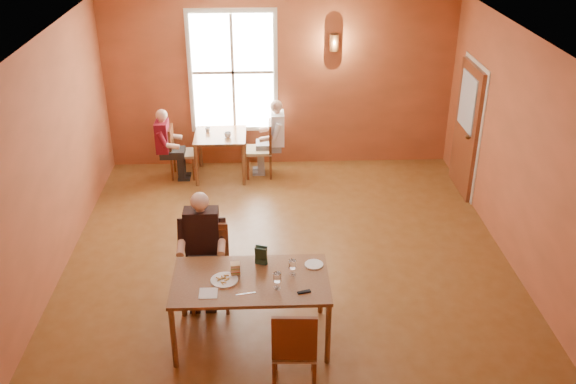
{
  "coord_description": "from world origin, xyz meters",
  "views": [
    {
      "loc": [
        -0.31,
        -7.18,
        4.79
      ],
      "look_at": [
        0.0,
        0.2,
        1.05
      ],
      "focal_mm": 40.0,
      "sensor_mm": 36.0,
      "label": 1
    }
  ],
  "objects_px": {
    "chair_empty": "(294,345)",
    "main_table": "(251,309)",
    "chair_diner_main": "(210,269)",
    "diner_main": "(209,259)",
    "chair_diner_maroon": "(183,152)",
    "diner_white": "(260,141)",
    "diner_maroon": "(181,144)",
    "chair_diner_white": "(259,149)",
    "second_table": "(221,155)"
  },
  "relations": [
    {
      "from": "main_table",
      "to": "second_table",
      "type": "distance_m",
      "value": 4.39
    },
    {
      "from": "chair_diner_maroon",
      "to": "diner_maroon",
      "type": "xyz_separation_m",
      "value": [
        -0.03,
        0.0,
        0.15
      ]
    },
    {
      "from": "chair_diner_main",
      "to": "diner_white",
      "type": "distance_m",
      "value": 3.76
    },
    {
      "from": "chair_empty",
      "to": "chair_diner_maroon",
      "type": "height_order",
      "value": "chair_empty"
    },
    {
      "from": "chair_diner_white",
      "to": "chair_diner_maroon",
      "type": "distance_m",
      "value": 1.3
    },
    {
      "from": "chair_diner_main",
      "to": "chair_empty",
      "type": "distance_m",
      "value": 1.68
    },
    {
      "from": "second_table",
      "to": "chair_diner_white",
      "type": "distance_m",
      "value": 0.66
    },
    {
      "from": "diner_main",
      "to": "chair_diner_maroon",
      "type": "distance_m",
      "value": 3.81
    },
    {
      "from": "diner_white",
      "to": "diner_maroon",
      "type": "xyz_separation_m",
      "value": [
        -1.36,
        0.0,
        -0.04
      ]
    },
    {
      "from": "main_table",
      "to": "diner_main",
      "type": "xyz_separation_m",
      "value": [
        -0.5,
        0.62,
        0.28
      ]
    },
    {
      "from": "main_table",
      "to": "chair_diner_maroon",
      "type": "bearing_deg",
      "value": 105.51
    },
    {
      "from": "diner_main",
      "to": "chair_diner_maroon",
      "type": "relative_size",
      "value": 1.5
    },
    {
      "from": "diner_main",
      "to": "second_table",
      "type": "bearing_deg",
      "value": -89.08
    },
    {
      "from": "diner_maroon",
      "to": "diner_main",
      "type": "bearing_deg",
      "value": 11.19
    },
    {
      "from": "main_table",
      "to": "diner_maroon",
      "type": "bearing_deg",
      "value": 105.88
    },
    {
      "from": "diner_white",
      "to": "diner_main",
      "type": "bearing_deg",
      "value": 170.58
    },
    {
      "from": "chair_diner_main",
      "to": "diner_main",
      "type": "xyz_separation_m",
      "value": [
        0.0,
        -0.03,
        0.17
      ]
    },
    {
      "from": "chair_empty",
      "to": "diner_white",
      "type": "xyz_separation_m",
      "value": [
        -0.32,
        5.1,
        0.14
      ]
    },
    {
      "from": "chair_empty",
      "to": "chair_diner_maroon",
      "type": "relative_size",
      "value": 1.1
    },
    {
      "from": "chair_diner_maroon",
      "to": "diner_maroon",
      "type": "distance_m",
      "value": 0.16
    },
    {
      "from": "diner_maroon",
      "to": "chair_diner_maroon",
      "type": "bearing_deg",
      "value": 90.0
    },
    {
      "from": "chair_diner_main",
      "to": "diner_maroon",
      "type": "xyz_separation_m",
      "value": [
        -0.74,
        3.71,
        0.1
      ]
    },
    {
      "from": "second_table",
      "to": "chair_empty",
      "type": "bearing_deg",
      "value": -78.89
    },
    {
      "from": "chair_diner_main",
      "to": "second_table",
      "type": "bearing_deg",
      "value": -89.08
    },
    {
      "from": "main_table",
      "to": "diner_white",
      "type": "distance_m",
      "value": 4.37
    },
    {
      "from": "chair_diner_white",
      "to": "diner_maroon",
      "type": "xyz_separation_m",
      "value": [
        -1.33,
        0.0,
        0.12
      ]
    },
    {
      "from": "chair_empty",
      "to": "second_table",
      "type": "xyz_separation_m",
      "value": [
        -1.0,
        5.1,
        -0.12
      ]
    },
    {
      "from": "diner_white",
      "to": "chair_empty",
      "type": "bearing_deg",
      "value": -176.39
    },
    {
      "from": "diner_white",
      "to": "diner_maroon",
      "type": "distance_m",
      "value": 1.36
    },
    {
      "from": "diner_main",
      "to": "chair_diner_white",
      "type": "distance_m",
      "value": 3.79
    },
    {
      "from": "diner_main",
      "to": "chair_diner_white",
      "type": "height_order",
      "value": "diner_main"
    },
    {
      "from": "diner_main",
      "to": "diner_maroon",
      "type": "distance_m",
      "value": 3.81
    },
    {
      "from": "chair_diner_maroon",
      "to": "second_table",
      "type": "bearing_deg",
      "value": 90.0
    },
    {
      "from": "chair_empty",
      "to": "chair_diner_maroon",
      "type": "bearing_deg",
      "value": 111.15
    },
    {
      "from": "diner_main",
      "to": "diner_white",
      "type": "bearing_deg",
      "value": -99.42
    },
    {
      "from": "main_table",
      "to": "chair_diner_main",
      "type": "relative_size",
      "value": 1.68
    },
    {
      "from": "chair_diner_main",
      "to": "diner_main",
      "type": "height_order",
      "value": "diner_main"
    },
    {
      "from": "chair_empty",
      "to": "main_table",
      "type": "bearing_deg",
      "value": 124.04
    },
    {
      "from": "chair_empty",
      "to": "diner_maroon",
      "type": "distance_m",
      "value": 5.37
    },
    {
      "from": "diner_white",
      "to": "second_table",
      "type": "bearing_deg",
      "value": 90.0
    },
    {
      "from": "diner_main",
      "to": "second_table",
      "type": "height_order",
      "value": "diner_main"
    },
    {
      "from": "diner_white",
      "to": "diner_maroon",
      "type": "bearing_deg",
      "value": 90.0
    },
    {
      "from": "second_table",
      "to": "diner_maroon",
      "type": "relative_size",
      "value": 0.71
    },
    {
      "from": "diner_main",
      "to": "chair_diner_maroon",
      "type": "height_order",
      "value": "diner_main"
    },
    {
      "from": "main_table",
      "to": "chair_diner_maroon",
      "type": "relative_size",
      "value": 1.89
    },
    {
      "from": "diner_white",
      "to": "chair_diner_maroon",
      "type": "bearing_deg",
      "value": 90.0
    },
    {
      "from": "chair_empty",
      "to": "chair_diner_white",
      "type": "height_order",
      "value": "chair_empty"
    },
    {
      "from": "main_table",
      "to": "diner_main",
      "type": "relative_size",
      "value": 1.26
    },
    {
      "from": "second_table",
      "to": "diner_maroon",
      "type": "bearing_deg",
      "value": 180.0
    },
    {
      "from": "diner_main",
      "to": "chair_diner_white",
      "type": "xyz_separation_m",
      "value": [
        0.59,
        3.74,
        -0.19
      ]
    }
  ]
}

